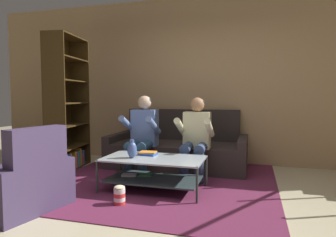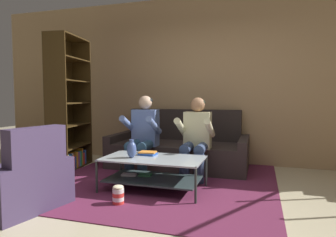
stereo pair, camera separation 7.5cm
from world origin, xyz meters
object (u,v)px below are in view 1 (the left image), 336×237
at_px(person_seated_right, 196,135).
at_px(vase, 132,149).
at_px(armchair, 20,183).
at_px(popcorn_tub, 119,195).
at_px(person_seated_left, 142,132).
at_px(coffee_table, 153,168).
at_px(couch, 178,149).
at_px(bookshelf, 65,118).
at_px(book_stack, 148,153).

xyz_separation_m(person_seated_right, vase, (-0.64, -0.80, -0.11)).
bearing_deg(vase, armchair, -134.79).
bearing_deg(popcorn_tub, vase, 96.94).
distance_m(person_seated_left, vase, 0.83).
bearing_deg(coffee_table, couch, 90.50).
relative_size(bookshelf, popcorn_tub, 9.96).
bearing_deg(person_seated_left, couch, 55.45).
bearing_deg(coffee_table, bookshelf, 158.18).
distance_m(person_seated_left, person_seated_right, 0.81).
xyz_separation_m(bookshelf, armchair, (0.61, -1.66, -0.54)).
bearing_deg(person_seated_right, popcorn_tub, -114.11).
bearing_deg(vase, coffee_table, 19.15).
bearing_deg(coffee_table, armchair, -139.19).
bearing_deg(person_seated_right, person_seated_left, 179.84).
bearing_deg(book_stack, couch, 84.73).
height_order(bookshelf, popcorn_tub, bookshelf).
xyz_separation_m(person_seated_right, book_stack, (-0.51, -0.57, -0.19)).
relative_size(person_seated_left, book_stack, 5.02).
bearing_deg(person_seated_right, vase, -128.64).
height_order(couch, person_seated_right, person_seated_right).
relative_size(coffee_table, armchair, 1.25).
xyz_separation_m(vase, armchair, (-0.88, -0.88, -0.24)).
xyz_separation_m(couch, bookshelf, (-1.72, -0.61, 0.53)).
relative_size(person_seated_left, popcorn_tub, 5.53).
bearing_deg(vase, person_seated_right, 51.36).
bearing_deg(popcorn_tub, book_stack, 84.81).
bearing_deg(couch, person_seated_left, -124.55).
distance_m(vase, popcorn_tub, 0.65).
bearing_deg(book_stack, person_seated_left, 117.37).
xyz_separation_m(person_seated_right, popcorn_tub, (-0.58, -1.30, -0.52)).
relative_size(person_seated_right, vase, 5.08).
relative_size(vase, armchair, 0.23).
bearing_deg(couch, coffee_table, -89.50).
height_order(person_seated_right, vase, person_seated_right).
xyz_separation_m(person_seated_right, armchair, (-1.52, -1.68, -0.35)).
height_order(person_seated_left, book_stack, person_seated_left).
xyz_separation_m(book_stack, popcorn_tub, (-0.07, -0.72, -0.33)).
distance_m(coffee_table, bookshelf, 1.95).
distance_m(person_seated_right, book_stack, 0.80).
bearing_deg(vase, popcorn_tub, -83.06).
height_order(couch, armchair, couch).
height_order(couch, book_stack, couch).
distance_m(couch, bookshelf, 1.90).
bearing_deg(person_seated_left, coffee_table, -59.79).
bearing_deg(bookshelf, book_stack, -18.92).
relative_size(person_seated_right, armchair, 1.17).
distance_m(coffee_table, armchair, 1.48).
bearing_deg(bookshelf, couch, 19.59).
bearing_deg(popcorn_tub, bookshelf, 140.58).
bearing_deg(bookshelf, coffee_table, -21.82).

